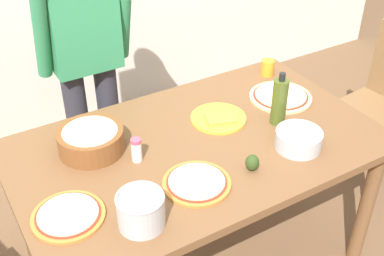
{
  "coord_description": "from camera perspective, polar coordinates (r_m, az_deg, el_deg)",
  "views": [
    {
      "loc": [
        -0.91,
        -1.47,
        2.03
      ],
      "look_at": [
        0.0,
        0.05,
        0.81
      ],
      "focal_mm": 46.14,
      "sensor_mm": 36.0,
      "label": 1
    }
  ],
  "objects": [
    {
      "name": "plate_with_slice",
      "position": [
        2.3,
        3.12,
        1.15
      ],
      "size": [
        0.26,
        0.26,
        0.02
      ],
      "color": "gold",
      "rests_on": "dining_table"
    },
    {
      "name": "dining_table",
      "position": [
        2.21,
        0.67,
        -3.65
      ],
      "size": [
        1.6,
        0.96,
        0.76
      ],
      "color": "brown",
      "rests_on": "ground"
    },
    {
      "name": "pizza_raw_on_board",
      "position": [
        2.5,
        10.19,
        3.61
      ],
      "size": [
        0.31,
        0.31,
        0.02
      ],
      "color": "beige",
      "rests_on": "dining_table"
    },
    {
      "name": "popcorn_bowl",
      "position": [
        2.12,
        -11.62,
        -1.16
      ],
      "size": [
        0.28,
        0.28,
        0.11
      ],
      "color": "brown",
      "rests_on": "dining_table"
    },
    {
      "name": "mixing_bowl_steel",
      "position": [
        2.15,
        12.2,
        -1.31
      ],
      "size": [
        0.2,
        0.2,
        0.08
      ],
      "color": "#B7B7BC",
      "rests_on": "dining_table"
    },
    {
      "name": "steel_pot",
      "position": [
        1.75,
        -5.93,
        -9.4
      ],
      "size": [
        0.17,
        0.17,
        0.13
      ],
      "color": "#B7B7BC",
      "rests_on": "dining_table"
    },
    {
      "name": "person_cook",
      "position": [
        2.58,
        -12.25,
        8.68
      ],
      "size": [
        0.49,
        0.25,
        1.62
      ],
      "color": "#2D2D38",
      "rests_on": "ground"
    },
    {
      "name": "salt_shaker",
      "position": [
        2.03,
        -6.44,
        -2.53
      ],
      "size": [
        0.04,
        0.04,
        0.11
      ],
      "color": "white",
      "rests_on": "dining_table"
    },
    {
      "name": "cup_orange",
      "position": [
        2.69,
        8.72,
        6.9
      ],
      "size": [
        0.07,
        0.07,
        0.08
      ],
      "primitive_type": "cylinder",
      "color": "orange",
      "rests_on": "dining_table"
    },
    {
      "name": "avocado",
      "position": [
        2.0,
        6.98,
        -3.99
      ],
      "size": [
        0.06,
        0.06,
        0.07
      ],
      "primitive_type": "ellipsoid",
      "color": "#2D4219",
      "rests_on": "dining_table"
    },
    {
      "name": "olive_oil_bottle",
      "position": [
        2.26,
        10.07,
        3.06
      ],
      "size": [
        0.07,
        0.07,
        0.26
      ],
      "color": "#47561E",
      "rests_on": "dining_table"
    },
    {
      "name": "pizza_second_cooked",
      "position": [
        1.93,
        0.55,
        -6.34
      ],
      "size": [
        0.27,
        0.27,
        0.02
      ],
      "color": "#C67A33",
      "rests_on": "dining_table"
    },
    {
      "name": "pizza_cooked_on_tray",
      "position": [
        1.85,
        -14.11,
        -9.78
      ],
      "size": [
        0.27,
        0.27,
        0.02
      ],
      "color": "#C67A33",
      "rests_on": "dining_table"
    }
  ]
}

